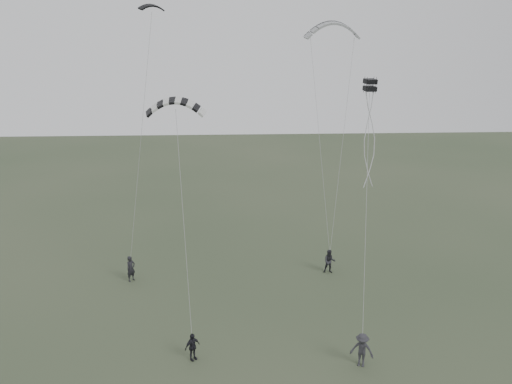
{
  "coord_description": "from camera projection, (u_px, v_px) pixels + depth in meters",
  "views": [
    {
      "loc": [
        -0.91,
        -26.0,
        16.46
      ],
      "look_at": [
        0.83,
        5.26,
        7.29
      ],
      "focal_mm": 35.0,
      "sensor_mm": 36.0,
      "label": 1
    }
  ],
  "objects": [
    {
      "name": "flyer_right",
      "position": [
        330.0,
        261.0,
        37.45
      ],
      "size": [
        0.96,
        0.78,
        1.83
      ],
      "primitive_type": "imported",
      "rotation": [
        0.0,
        0.0,
        -0.1
      ],
      "color": "#25242A",
      "rests_on": "ground"
    },
    {
      "name": "kite_pale_large",
      "position": [
        333.0,
        23.0,
        38.07
      ],
      "size": [
        4.32,
        1.36,
        1.89
      ],
      "primitive_type": null,
      "rotation": [
        0.19,
        0.0,
        0.02
      ],
      "color": "#959799",
      "rests_on": "flyer_right"
    },
    {
      "name": "kite_box",
      "position": [
        370.0,
        85.0,
        31.05
      ],
      "size": [
        0.81,
        0.86,
        0.79
      ],
      "primitive_type": null,
      "rotation": [
        0.09,
        0.0,
        0.21
      ],
      "color": "black",
      "rests_on": "flyer_far"
    },
    {
      "name": "flyer_center",
      "position": [
        192.0,
        347.0,
        27.03
      ],
      "size": [
        0.97,
        0.88,
        1.59
      ],
      "primitive_type": "imported",
      "rotation": [
        0.0,
        0.0,
        0.68
      ],
      "color": "black",
      "rests_on": "ground"
    },
    {
      "name": "flyer_far",
      "position": [
        362.0,
        350.0,
        26.47
      ],
      "size": [
        1.41,
        1.13,
        1.91
      ],
      "primitive_type": "imported",
      "rotation": [
        0.0,
        0.0,
        -0.4
      ],
      "color": "#2A2A2F",
      "rests_on": "ground"
    },
    {
      "name": "kite_dark_small",
      "position": [
        152.0,
        5.0,
        33.02
      ],
      "size": [
        1.77,
        1.45,
        0.66
      ],
      "primitive_type": null,
      "rotation": [
        0.29,
        0.0,
        0.57
      ],
      "color": "black",
      "rests_on": "flyer_left"
    },
    {
      "name": "ground",
      "position": [
        247.0,
        335.0,
        29.59
      ],
      "size": [
        140.0,
        140.0,
        0.0
      ],
      "primitive_type": "plane",
      "color": "#32412A",
      "rests_on": "ground"
    },
    {
      "name": "kite_striped",
      "position": [
        175.0,
        101.0,
        28.92
      ],
      "size": [
        3.45,
        1.23,
        1.5
      ],
      "primitive_type": null,
      "rotation": [
        0.29,
        0.0,
        -0.01
      ],
      "color": "black",
      "rests_on": "flyer_center"
    },
    {
      "name": "flyer_left",
      "position": [
        131.0,
        269.0,
        36.16
      ],
      "size": [
        0.81,
        0.82,
        1.91
      ],
      "primitive_type": "imported",
      "rotation": [
        0.0,
        0.0,
        0.83
      ],
      "color": "black",
      "rests_on": "ground"
    }
  ]
}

